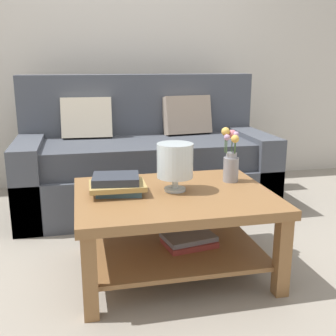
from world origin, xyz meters
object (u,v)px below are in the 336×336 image
at_px(coffee_table, 175,215).
at_px(couch, 144,162).
at_px(book_stack_main, 117,184).
at_px(flower_pitcher, 231,160).
at_px(glass_hurricane_vase, 175,162).

bearing_deg(coffee_table, couch, 89.02).
xyz_separation_m(book_stack_main, flower_pitcher, (0.68, 0.10, 0.08)).
bearing_deg(book_stack_main, flower_pitcher, 8.15).
relative_size(coffee_table, book_stack_main, 3.53).
distance_m(book_stack_main, flower_pitcher, 0.69).
xyz_separation_m(glass_hurricane_vase, flower_pitcher, (0.36, 0.10, -0.03)).
height_order(book_stack_main, flower_pitcher, flower_pitcher).
bearing_deg(glass_hurricane_vase, book_stack_main, 178.64).
height_order(glass_hurricane_vase, flower_pitcher, flower_pitcher).
distance_m(glass_hurricane_vase, flower_pitcher, 0.38).
relative_size(couch, book_stack_main, 6.57).
xyz_separation_m(couch, coffee_table, (-0.02, -1.16, -0.03)).
bearing_deg(couch, coffee_table, -90.98).
bearing_deg(coffee_table, flower_pitcher, 20.45).
xyz_separation_m(couch, flower_pitcher, (0.35, -1.02, 0.24)).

